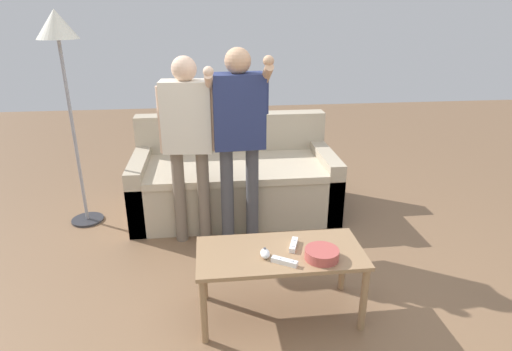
{
  "coord_description": "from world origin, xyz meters",
  "views": [
    {
      "loc": [
        -0.41,
        -2.29,
        1.8
      ],
      "look_at": [
        -0.1,
        0.38,
        0.74
      ],
      "focal_mm": 29.84,
      "sensor_mm": 36.0,
      "label": 1
    }
  ],
  "objects_px": {
    "coffee_table": "(280,260)",
    "player_center": "(239,126)",
    "floor_lamp": "(59,44)",
    "player_left": "(188,131)",
    "game_remote_nunchuk": "(265,253)",
    "couch": "(234,180)",
    "game_remote_wand_far": "(284,262)",
    "game_remote_wand_near": "(294,245)",
    "snack_bowl": "(322,254)"
  },
  "relations": [
    {
      "from": "coffee_table",
      "to": "player_center",
      "type": "bearing_deg",
      "value": 100.14
    },
    {
      "from": "floor_lamp",
      "to": "player_left",
      "type": "distance_m",
      "value": 1.23
    },
    {
      "from": "coffee_table",
      "to": "snack_bowl",
      "type": "xyz_separation_m",
      "value": [
        0.22,
        -0.11,
        0.09
      ]
    },
    {
      "from": "floor_lamp",
      "to": "player_left",
      "type": "relative_size",
      "value": 1.21
    },
    {
      "from": "game_remote_nunchuk",
      "to": "game_remote_wand_near",
      "type": "relative_size",
      "value": 0.58
    },
    {
      "from": "couch",
      "to": "coffee_table",
      "type": "bearing_deg",
      "value": -83.48
    },
    {
      "from": "couch",
      "to": "player_left",
      "type": "height_order",
      "value": "player_left"
    },
    {
      "from": "couch",
      "to": "coffee_table",
      "type": "relative_size",
      "value": 1.83
    },
    {
      "from": "game_remote_nunchuk",
      "to": "player_left",
      "type": "height_order",
      "value": "player_left"
    },
    {
      "from": "player_center",
      "to": "game_remote_wand_near",
      "type": "bearing_deg",
      "value": -74.13
    },
    {
      "from": "snack_bowl",
      "to": "player_left",
      "type": "bearing_deg",
      "value": 125.35
    },
    {
      "from": "game_remote_nunchuk",
      "to": "game_remote_wand_near",
      "type": "distance_m",
      "value": 0.21
    },
    {
      "from": "coffee_table",
      "to": "floor_lamp",
      "type": "height_order",
      "value": "floor_lamp"
    },
    {
      "from": "game_remote_nunchuk",
      "to": "couch",
      "type": "bearing_deg",
      "value": 92.76
    },
    {
      "from": "couch",
      "to": "coffee_table",
      "type": "distance_m",
      "value": 1.55
    },
    {
      "from": "coffee_table",
      "to": "floor_lamp",
      "type": "distance_m",
      "value": 2.4
    },
    {
      "from": "coffee_table",
      "to": "game_remote_nunchuk",
      "type": "relative_size",
      "value": 11.36
    },
    {
      "from": "game_remote_nunchuk",
      "to": "floor_lamp",
      "type": "bearing_deg",
      "value": 133.73
    },
    {
      "from": "snack_bowl",
      "to": "floor_lamp",
      "type": "distance_m",
      "value": 2.57
    },
    {
      "from": "player_left",
      "to": "game_remote_wand_near",
      "type": "relative_size",
      "value": 9.76
    },
    {
      "from": "game_remote_wand_near",
      "to": "game_remote_wand_far",
      "type": "relative_size",
      "value": 1.02
    },
    {
      "from": "snack_bowl",
      "to": "floor_lamp",
      "type": "xyz_separation_m",
      "value": [
        -1.75,
        1.54,
        1.06
      ]
    },
    {
      "from": "game_remote_nunchuk",
      "to": "floor_lamp",
      "type": "relative_size",
      "value": 0.05
    },
    {
      "from": "couch",
      "to": "game_remote_wand_far",
      "type": "xyz_separation_m",
      "value": [
        0.18,
        -1.68,
        0.17
      ]
    },
    {
      "from": "player_center",
      "to": "snack_bowl",
      "type": "bearing_deg",
      "value": -69.42
    },
    {
      "from": "game_remote_wand_far",
      "to": "player_center",
      "type": "bearing_deg",
      "value": 98.93
    },
    {
      "from": "snack_bowl",
      "to": "player_left",
      "type": "distance_m",
      "value": 1.42
    },
    {
      "from": "coffee_table",
      "to": "player_left",
      "type": "bearing_deg",
      "value": 119.16
    },
    {
      "from": "player_left",
      "to": "coffee_table",
      "type": "bearing_deg",
      "value": -60.84
    },
    {
      "from": "game_remote_wand_near",
      "to": "floor_lamp",
      "type": "bearing_deg",
      "value": 139.06
    },
    {
      "from": "couch",
      "to": "floor_lamp",
      "type": "relative_size",
      "value": 1.02
    },
    {
      "from": "couch",
      "to": "player_center",
      "type": "relative_size",
      "value": 1.18
    },
    {
      "from": "game_remote_nunchuk",
      "to": "player_left",
      "type": "xyz_separation_m",
      "value": [
        -0.45,
        1.04,
        0.46
      ]
    },
    {
      "from": "player_center",
      "to": "coffee_table",
      "type": "bearing_deg",
      "value": -79.86
    },
    {
      "from": "floor_lamp",
      "to": "game_remote_wand_near",
      "type": "height_order",
      "value": "floor_lamp"
    },
    {
      "from": "couch",
      "to": "game_remote_nunchuk",
      "type": "distance_m",
      "value": 1.6
    },
    {
      "from": "game_remote_wand_near",
      "to": "snack_bowl",
      "type": "bearing_deg",
      "value": -46.63
    },
    {
      "from": "coffee_table",
      "to": "player_center",
      "type": "relative_size",
      "value": 0.65
    },
    {
      "from": "coffee_table",
      "to": "game_remote_wand_far",
      "type": "relative_size",
      "value": 6.67
    },
    {
      "from": "floor_lamp",
      "to": "game_remote_wand_near",
      "type": "distance_m",
      "value": 2.39
    },
    {
      "from": "coffee_table",
      "to": "game_remote_wand_far",
      "type": "distance_m",
      "value": 0.16
    },
    {
      "from": "player_center",
      "to": "game_remote_wand_far",
      "type": "xyz_separation_m",
      "value": [
        0.17,
        -1.08,
        -0.51
      ]
    },
    {
      "from": "floor_lamp",
      "to": "player_left",
      "type": "bearing_deg",
      "value": -24.66
    },
    {
      "from": "floor_lamp",
      "to": "game_remote_wand_far",
      "type": "relative_size",
      "value": 12.02
    },
    {
      "from": "couch",
      "to": "game_remote_wand_near",
      "type": "height_order",
      "value": "couch"
    },
    {
      "from": "player_center",
      "to": "player_left",
      "type": "relative_size",
      "value": 1.04
    },
    {
      "from": "floor_lamp",
      "to": "player_center",
      "type": "distance_m",
      "value": 1.55
    },
    {
      "from": "player_left",
      "to": "game_remote_wand_near",
      "type": "bearing_deg",
      "value": -56.04
    },
    {
      "from": "game_remote_nunchuk",
      "to": "player_center",
      "type": "xyz_separation_m",
      "value": [
        -0.07,
        0.99,
        0.5
      ]
    },
    {
      "from": "coffee_table",
      "to": "game_remote_nunchuk",
      "type": "bearing_deg",
      "value": -152.78
    }
  ]
}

